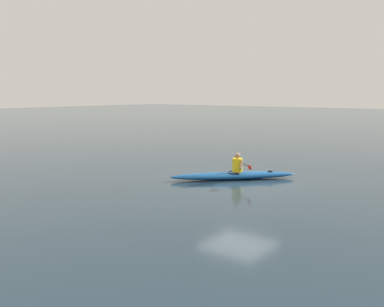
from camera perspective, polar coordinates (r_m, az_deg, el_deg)
ground_plane at (r=16.15m, az=6.30°, el=-3.62°), size 160.00×160.00×0.00m
kayak at (r=16.39m, az=5.49°, el=-2.92°), size 3.78×3.93×0.29m
kayaker at (r=16.35m, az=6.08°, el=-1.38°), size 1.77×1.68×0.73m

